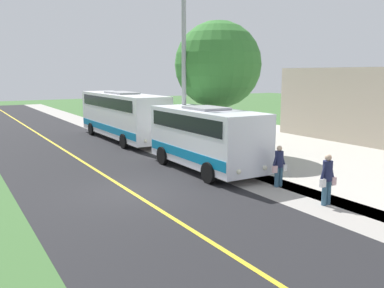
# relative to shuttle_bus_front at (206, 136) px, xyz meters

# --- Properties ---
(ground_plane) EXTENTS (120.00, 120.00, 0.00)m
(ground_plane) POSITION_rel_shuttle_bus_front_xyz_m (4.52, 1.64, -1.65)
(ground_plane) COLOR #3D6633
(road_surface) EXTENTS (8.00, 100.00, 0.01)m
(road_surface) POSITION_rel_shuttle_bus_front_xyz_m (4.52, 1.64, -1.64)
(road_surface) COLOR black
(road_surface) RESTS_ON ground
(sidewalk) EXTENTS (2.40, 100.00, 0.01)m
(sidewalk) POSITION_rel_shuttle_bus_front_xyz_m (-0.68, 1.64, -1.64)
(sidewalk) COLOR #9E9991
(sidewalk) RESTS_ON ground
(road_centre_line) EXTENTS (0.16, 100.00, 0.00)m
(road_centre_line) POSITION_rel_shuttle_bus_front_xyz_m (4.52, 1.64, -1.64)
(road_centre_line) COLOR gold
(road_centre_line) RESTS_ON ground
(shuttle_bus_front) EXTENTS (2.69, 6.96, 3.00)m
(shuttle_bus_front) POSITION_rel_shuttle_bus_front_xyz_m (0.00, 0.00, 0.00)
(shuttle_bus_front) COLOR white
(shuttle_bus_front) RESTS_ON ground
(transit_bus_rear) EXTENTS (2.62, 10.55, 3.29)m
(transit_bus_rear) POSITION_rel_shuttle_bus_front_xyz_m (0.04, -10.59, 0.15)
(transit_bus_rear) COLOR white
(transit_bus_rear) RESTS_ON ground
(pedestrian_with_bags) EXTENTS (0.72, 0.34, 1.81)m
(pedestrian_with_bags) POSITION_rel_shuttle_bus_front_xyz_m (-0.72, 6.63, -0.67)
(pedestrian_with_bags) COLOR #335972
(pedestrian_with_bags) RESTS_ON ground
(pedestrian_waiting) EXTENTS (0.72, 0.34, 1.69)m
(pedestrian_waiting) POSITION_rel_shuttle_bus_front_xyz_m (-0.92, 4.00, -0.74)
(pedestrian_waiting) COLOR #335972
(pedestrian_waiting) RESTS_ON ground
(street_light_pole) EXTENTS (1.97, 0.24, 8.92)m
(street_light_pole) POSITION_rel_shuttle_bus_front_xyz_m (-0.37, -2.92, 3.23)
(street_light_pole) COLOR #9E9EA3
(street_light_pole) RESTS_ON ground
(tree_curbside) EXTENTS (4.83, 4.83, 7.43)m
(tree_curbside) POSITION_rel_shuttle_bus_front_xyz_m (-2.88, -3.29, 3.35)
(tree_curbside) COLOR #4C3826
(tree_curbside) RESTS_ON ground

